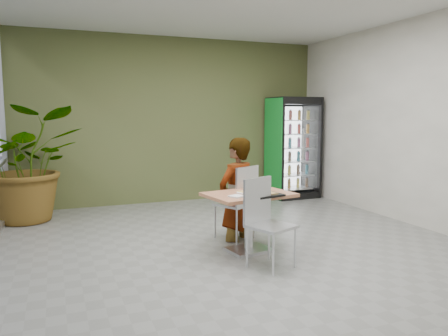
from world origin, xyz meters
The scene contains 12 objects.
ground centered at (0.00, 0.00, 0.00)m, with size 7.00×7.00×0.00m, color gray.
room_envelope centered at (0.00, 0.00, 1.60)m, with size 6.00×7.00×3.20m, color silver, non-canonical shape.
dining_table centered at (0.04, 0.04, 0.54)m, with size 1.14×0.89×0.75m.
chair_far centered at (0.16, 0.56, 0.60)m, with size 0.62×0.62×1.03m.
chair_near centered at (-0.01, -0.49, 0.59)m, with size 0.59×0.59×1.01m.
seated_woman centered at (0.11, 0.60, 0.56)m, with size 0.63×0.41×1.71m, color black.
pizza_plate centered at (0.01, 0.06, 0.77)m, with size 0.31×0.31×0.03m.
soda_cup centered at (0.25, 0.01, 0.82)m, with size 0.09×0.09×0.15m.
napkin_stack centered at (-0.21, -0.15, 0.76)m, with size 0.15×0.15×0.02m, color silver.
cafeteria_tray centered at (0.13, -0.21, 0.76)m, with size 0.42×0.30×0.02m, color black.
beverage_fridge centered at (2.41, 3.04, 1.03)m, with size 0.96×0.75×2.06m.
potted_plant centered at (-2.60, 2.79, 0.93)m, with size 1.68×1.45×1.87m, color #366D2B.
Camera 1 is at (-2.20, -4.84, 1.74)m, focal length 35.00 mm.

